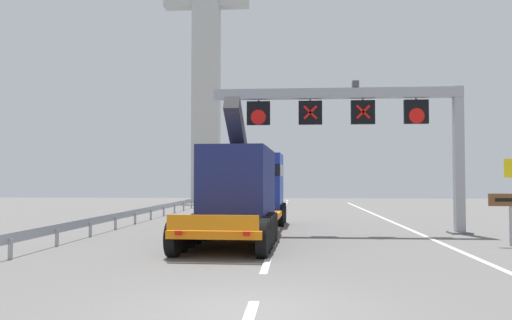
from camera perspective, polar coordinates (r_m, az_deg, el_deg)
The scene contains 8 objects.
ground at distance 9.60m, azimuth -1.08°, elevation -16.18°, with size 112.00×112.00×0.00m, color slate.
lane_markings at distance 30.60m, azimuth 2.75°, elevation -6.49°, with size 0.20×57.07×0.01m.
edge_line_right at distance 22.06m, azimuth 18.37°, elevation -8.08°, with size 0.20×63.00×0.01m, color silver.
overhead_lane_gantry at distance 23.54m, azimuth 12.01°, elevation 4.74°, with size 11.12×0.90×6.67m.
heavy_haul_truck_orange at distance 23.04m, azimuth -0.96°, elevation -2.99°, with size 3.40×14.13×5.30m.
tourist_info_sign_brown at distance 20.45m, azimuth 26.04°, elevation -4.51°, with size 1.54×0.15×1.84m.
guardrail_left at distance 26.67m, azimuth -14.10°, elevation -5.88°, with size 0.13×36.01×0.76m.
bridge_pylon_distant at distance 57.21m, azimuth -5.43°, elevation 13.32°, with size 9.00×2.00×34.35m.
Camera 1 is at (0.85, -9.27, 2.33)m, focal length 36.69 mm.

